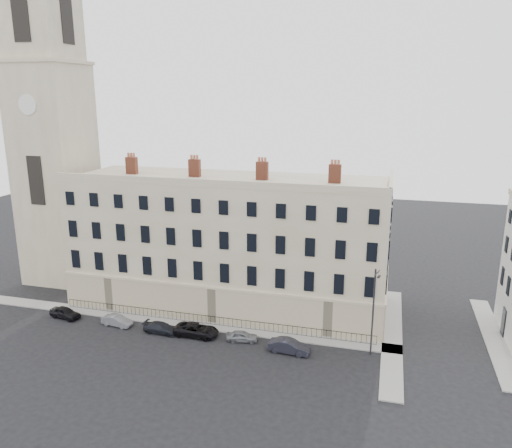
{
  "coord_description": "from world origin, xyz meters",
  "views": [
    {
      "loc": [
        11.74,
        -41.02,
        24.19
      ],
      "look_at": [
        -2.16,
        10.0,
        10.41
      ],
      "focal_mm": 35.0,
      "sensor_mm": 36.0,
      "label": 1
    }
  ],
  "objects_px": {
    "car_c": "(161,328)",
    "car_e": "(242,336)",
    "streetlamp": "(373,309)",
    "car_a": "(65,313)",
    "car_d": "(196,330)",
    "car_b": "(117,321)",
    "car_f": "(289,346)"
  },
  "relations": [
    {
      "from": "car_b",
      "to": "car_c",
      "type": "xyz_separation_m",
      "value": [
        5.35,
        -0.3,
        -0.01
      ]
    },
    {
      "from": "car_d",
      "to": "car_c",
      "type": "bearing_deg",
      "value": 95.98
    },
    {
      "from": "car_d",
      "to": "car_f",
      "type": "height_order",
      "value": "car_f"
    },
    {
      "from": "car_e",
      "to": "car_f",
      "type": "relative_size",
      "value": 0.78
    },
    {
      "from": "car_f",
      "to": "car_b",
      "type": "bearing_deg",
      "value": 91.46
    },
    {
      "from": "car_e",
      "to": "streetlamp",
      "type": "distance_m",
      "value": 13.39
    },
    {
      "from": "car_d",
      "to": "car_e",
      "type": "height_order",
      "value": "car_d"
    },
    {
      "from": "car_d",
      "to": "car_e",
      "type": "distance_m",
      "value": 4.89
    },
    {
      "from": "car_b",
      "to": "car_f",
      "type": "height_order",
      "value": "car_f"
    },
    {
      "from": "car_f",
      "to": "streetlamp",
      "type": "xyz_separation_m",
      "value": [
        7.64,
        1.61,
        4.14
      ]
    },
    {
      "from": "streetlamp",
      "to": "car_b",
      "type": "bearing_deg",
      "value": -165.53
    },
    {
      "from": "car_c",
      "to": "streetlamp",
      "type": "bearing_deg",
      "value": -85.13
    },
    {
      "from": "car_b",
      "to": "car_f",
      "type": "distance_m",
      "value": 19.1
    },
    {
      "from": "car_a",
      "to": "car_e",
      "type": "height_order",
      "value": "car_a"
    },
    {
      "from": "car_d",
      "to": "car_f",
      "type": "distance_m",
      "value": 9.97
    },
    {
      "from": "car_c",
      "to": "car_e",
      "type": "height_order",
      "value": "car_c"
    },
    {
      "from": "car_e",
      "to": "car_f",
      "type": "distance_m",
      "value": 5.15
    },
    {
      "from": "car_a",
      "to": "car_b",
      "type": "relative_size",
      "value": 1.07
    },
    {
      "from": "car_a",
      "to": "streetlamp",
      "type": "bearing_deg",
      "value": -79.07
    },
    {
      "from": "car_a",
      "to": "streetlamp",
      "type": "relative_size",
      "value": 0.42
    },
    {
      "from": "car_a",
      "to": "car_e",
      "type": "xyz_separation_m",
      "value": [
        20.6,
        0.02,
        -0.09
      ]
    },
    {
      "from": "car_a",
      "to": "car_d",
      "type": "height_order",
      "value": "car_d"
    },
    {
      "from": "car_a",
      "to": "streetlamp",
      "type": "distance_m",
      "value": 33.55
    },
    {
      "from": "car_c",
      "to": "car_f",
      "type": "relative_size",
      "value": 0.94
    },
    {
      "from": "car_a",
      "to": "car_f",
      "type": "bearing_deg",
      "value": -82.36
    },
    {
      "from": "car_c",
      "to": "car_d",
      "type": "xyz_separation_m",
      "value": [
        3.8,
        0.35,
        0.09
      ]
    },
    {
      "from": "car_a",
      "to": "car_d",
      "type": "xyz_separation_m",
      "value": [
        15.71,
        -0.11,
        0.02
      ]
    },
    {
      "from": "car_a",
      "to": "car_f",
      "type": "height_order",
      "value": "car_f"
    },
    {
      "from": "car_b",
      "to": "car_d",
      "type": "relative_size",
      "value": 0.74
    },
    {
      "from": "car_b",
      "to": "car_e",
      "type": "relative_size",
      "value": 1.08
    },
    {
      "from": "car_c",
      "to": "car_e",
      "type": "relative_size",
      "value": 1.2
    },
    {
      "from": "car_c",
      "to": "car_e",
      "type": "distance_m",
      "value": 8.7
    }
  ]
}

